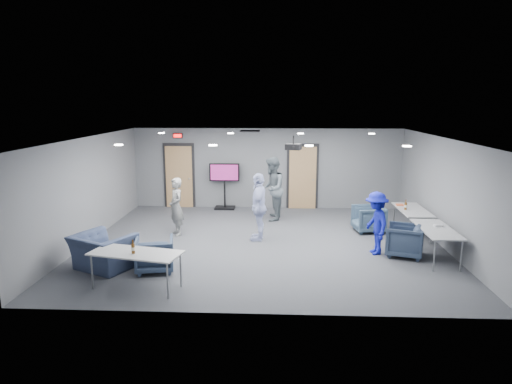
{
  "coord_description": "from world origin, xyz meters",
  "views": [
    {
      "loc": [
        0.35,
        -11.27,
        3.59
      ],
      "look_at": [
        -0.22,
        0.68,
        1.2
      ],
      "focal_mm": 32.0,
      "sensor_mm": 36.0,
      "label": 1
    }
  ],
  "objects_px": {
    "person_a": "(176,207)",
    "chair_front_b": "(103,252)",
    "chair_right_a": "(368,219)",
    "person_b": "(272,189)",
    "table_front_left": "(136,255)",
    "person_c": "(259,207)",
    "person_d": "(376,223)",
    "table_right_b": "(436,231)",
    "chair_front_a": "(154,254)",
    "bottle_front": "(133,248)",
    "table_right_a": "(412,211)",
    "projector": "(293,147)",
    "chair_right_b": "(404,241)",
    "bottle_right": "(406,206)",
    "tv_stand": "(225,183)"
  },
  "relations": [
    {
      "from": "table_front_left",
      "to": "person_d",
      "type": "bearing_deg",
      "value": 37.18
    },
    {
      "from": "person_b",
      "to": "chair_right_b",
      "type": "xyz_separation_m",
      "value": [
        3.16,
        -3.18,
        -0.59
      ]
    },
    {
      "from": "chair_right_a",
      "to": "table_right_a",
      "type": "distance_m",
      "value": 1.19
    },
    {
      "from": "person_b",
      "to": "person_d",
      "type": "height_order",
      "value": "person_b"
    },
    {
      "from": "chair_front_b",
      "to": "table_front_left",
      "type": "bearing_deg",
      "value": 162.92
    },
    {
      "from": "person_a",
      "to": "chair_front_b",
      "type": "bearing_deg",
      "value": -53.84
    },
    {
      "from": "chair_right_a",
      "to": "person_b",
      "type": "bearing_deg",
      "value": -121.04
    },
    {
      "from": "person_a",
      "to": "table_front_left",
      "type": "height_order",
      "value": "person_a"
    },
    {
      "from": "person_d",
      "to": "bottle_front",
      "type": "bearing_deg",
      "value": -72.53
    },
    {
      "from": "person_a",
      "to": "person_c",
      "type": "relative_size",
      "value": 0.88
    },
    {
      "from": "chair_right_a",
      "to": "table_right_a",
      "type": "height_order",
      "value": "chair_right_a"
    },
    {
      "from": "person_c",
      "to": "bottle_front",
      "type": "relative_size",
      "value": 6.57
    },
    {
      "from": "person_d",
      "to": "table_right_a",
      "type": "relative_size",
      "value": 0.88
    },
    {
      "from": "person_d",
      "to": "chair_right_b",
      "type": "height_order",
      "value": "person_d"
    },
    {
      "from": "person_a",
      "to": "chair_front_a",
      "type": "bearing_deg",
      "value": -30.04
    },
    {
      "from": "table_right_b",
      "to": "bottle_front",
      "type": "xyz_separation_m",
      "value": [
        -6.39,
        -2.03,
        0.15
      ]
    },
    {
      "from": "chair_front_a",
      "to": "person_c",
      "type": "bearing_deg",
      "value": -144.71
    },
    {
      "from": "table_front_left",
      "to": "tv_stand",
      "type": "distance_m",
      "value": 6.82
    },
    {
      "from": "chair_right_a",
      "to": "bottle_front",
      "type": "height_order",
      "value": "bottle_front"
    },
    {
      "from": "chair_right_b",
      "to": "bottle_right",
      "type": "bearing_deg",
      "value": -175.98
    },
    {
      "from": "bottle_right",
      "to": "projector",
      "type": "distance_m",
      "value": 3.41
    },
    {
      "from": "person_d",
      "to": "chair_right_a",
      "type": "relative_size",
      "value": 1.86
    },
    {
      "from": "person_d",
      "to": "tv_stand",
      "type": "bearing_deg",
      "value": -144.69
    },
    {
      "from": "chair_front_b",
      "to": "bottle_right",
      "type": "height_order",
      "value": "bottle_right"
    },
    {
      "from": "person_a",
      "to": "person_c",
      "type": "height_order",
      "value": "person_c"
    },
    {
      "from": "chair_right_a",
      "to": "table_front_left",
      "type": "bearing_deg",
      "value": -59.44
    },
    {
      "from": "person_d",
      "to": "table_front_left",
      "type": "relative_size",
      "value": 0.8
    },
    {
      "from": "table_right_a",
      "to": "tv_stand",
      "type": "bearing_deg",
      "value": 61.99
    },
    {
      "from": "person_a",
      "to": "table_front_left",
      "type": "distance_m",
      "value": 3.63
    },
    {
      "from": "person_b",
      "to": "table_front_left",
      "type": "height_order",
      "value": "person_b"
    },
    {
      "from": "person_b",
      "to": "chair_right_a",
      "type": "distance_m",
      "value": 3.01
    },
    {
      "from": "person_b",
      "to": "person_a",
      "type": "bearing_deg",
      "value": -51.94
    },
    {
      "from": "person_d",
      "to": "table_right_b",
      "type": "distance_m",
      "value": 1.34
    },
    {
      "from": "person_a",
      "to": "chair_front_b",
      "type": "xyz_separation_m",
      "value": [
        -1.03,
        -2.63,
        -0.4
      ]
    },
    {
      "from": "person_a",
      "to": "chair_right_a",
      "type": "distance_m",
      "value": 5.32
    },
    {
      "from": "person_c",
      "to": "chair_right_a",
      "type": "height_order",
      "value": "person_c"
    },
    {
      "from": "table_right_a",
      "to": "chair_right_a",
      "type": "bearing_deg",
      "value": 73.96
    },
    {
      "from": "bottle_front",
      "to": "projector",
      "type": "height_order",
      "value": "projector"
    },
    {
      "from": "bottle_right",
      "to": "chair_right_a",
      "type": "bearing_deg",
      "value": 157.39
    },
    {
      "from": "chair_right_b",
      "to": "table_right_b",
      "type": "height_order",
      "value": "chair_right_b"
    },
    {
      "from": "chair_front_b",
      "to": "table_right_b",
      "type": "distance_m",
      "value": 7.48
    },
    {
      "from": "person_a",
      "to": "chair_right_a",
      "type": "relative_size",
      "value": 1.95
    },
    {
      "from": "person_b",
      "to": "chair_front_a",
      "type": "distance_m",
      "value": 5.08
    },
    {
      "from": "bottle_front",
      "to": "projector",
      "type": "relative_size",
      "value": 0.58
    },
    {
      "from": "bottle_right",
      "to": "projector",
      "type": "height_order",
      "value": "projector"
    },
    {
      "from": "person_a",
      "to": "tv_stand",
      "type": "height_order",
      "value": "person_a"
    },
    {
      "from": "table_right_b",
      "to": "tv_stand",
      "type": "bearing_deg",
      "value": 48.57
    },
    {
      "from": "chair_right_a",
      "to": "projector",
      "type": "distance_m",
      "value": 2.96
    },
    {
      "from": "bottle_front",
      "to": "tv_stand",
      "type": "distance_m",
      "value": 6.89
    },
    {
      "from": "chair_front_a",
      "to": "projector",
      "type": "distance_m",
      "value": 4.69
    }
  ]
}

